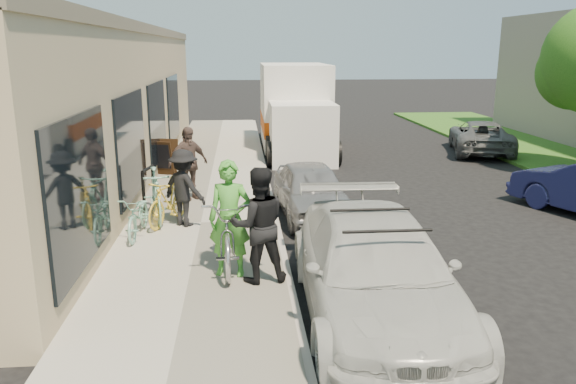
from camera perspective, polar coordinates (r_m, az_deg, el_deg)
name	(u,v)px	position (r m, az deg, el deg)	size (l,w,h in m)	color
ground	(318,286)	(8.92, 3.02, -9.47)	(120.00, 120.00, 0.00)	black
sidewalk	(201,226)	(11.66, -8.83, -3.42)	(3.00, 34.00, 0.15)	#A49F94
curb	(276,224)	(11.65, -1.19, -3.31)	(0.12, 34.00, 0.13)	#A19993
storefront	(92,104)	(16.64, -19.31, 8.47)	(3.60, 20.00, 4.22)	tan
bike_rack	(148,185)	(12.42, -13.99, 0.66)	(0.18, 0.70, 0.99)	black
sandwich_board	(165,157)	(16.19, -12.41, 3.50)	(0.73, 0.73, 0.96)	black
sedan_white	(375,271)	(7.70, 8.83, -7.90)	(2.12, 4.91, 1.45)	beige
sedan_silver	(312,191)	(12.26, 2.41, 0.15)	(1.40, 3.48, 1.19)	gray
moving_truck	(295,113)	(20.41, 0.76, 8.05)	(2.40, 6.25, 3.06)	silver
far_car_gray	(481,137)	(21.06, 18.98, 5.32)	(1.91, 4.14, 1.15)	#4F5153
tandem_bike	(228,230)	(9.20, -6.10, -3.82)	(0.79, 2.26, 1.19)	#AFAFB1
woman_rider	(230,219)	(8.69, -5.93, -2.72)	(0.66, 0.44, 1.82)	green
man_standing	(258,225)	(8.43, -3.02, -3.37)	(0.86, 0.67, 1.77)	black
cruiser_bike_a	(156,195)	(11.84, -13.26, -0.31)	(0.50, 1.77, 1.06)	#84C5AF
cruiser_bike_b	(139,215)	(10.97, -14.94, -2.29)	(0.53, 1.52, 0.80)	#84C5AF
cruiser_bike_c	(168,201)	(11.56, -12.07, -0.89)	(0.45, 1.58, 0.95)	gold
bystander_a	(184,188)	(11.31, -10.51, 0.42)	(1.00, 0.57, 1.55)	black
bystander_b	(188,163)	(13.30, -10.12, 2.89)	(1.00, 0.42, 1.71)	brown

